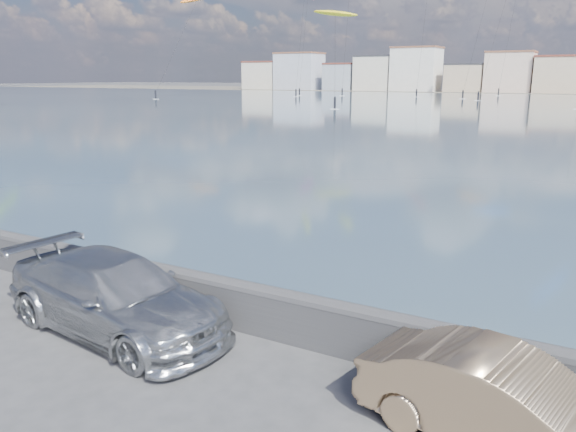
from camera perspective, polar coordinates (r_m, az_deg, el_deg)
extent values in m
plane|color=#333335|center=(10.58, -16.15, -15.70)|extent=(700.00, 700.00, 0.00)
cube|color=#304859|center=(98.14, 25.74, 9.70)|extent=(500.00, 177.00, 0.00)
cube|color=#28282B|center=(12.19, -7.19, -8.75)|extent=(400.00, 0.35, 0.90)
cylinder|color=#28282B|center=(12.02, -7.26, -6.77)|extent=(400.00, 0.36, 0.36)
cube|color=beige|center=(226.00, -2.43, 14.02)|extent=(14.00, 11.00, 10.00)
cube|color=brown|center=(226.06, -2.44, 15.36)|extent=(14.28, 11.22, 0.60)
cube|color=#B2B7C6|center=(218.26, 1.15, 14.42)|extent=(16.00, 12.00, 13.00)
cube|color=brown|center=(218.41, 1.15, 16.20)|extent=(16.32, 12.24, 0.60)
cube|color=#9EA8B7|center=(210.54, 5.47, 13.83)|extent=(11.00, 10.00, 9.00)
cube|color=brown|center=(210.58, 5.50, 15.13)|extent=(11.22, 10.20, 0.60)
cube|color=beige|center=(205.59, 8.89, 14.07)|extent=(13.00, 11.00, 11.50)
cube|color=#2D2D33|center=(205.69, 8.95, 15.76)|extent=(13.26, 11.22, 0.60)
cube|color=white|center=(200.92, 12.89, 14.25)|extent=(15.00, 12.00, 14.00)
cube|color=brown|center=(201.12, 13.01, 16.33)|extent=(15.30, 12.24, 0.60)
cube|color=#CCB293|center=(196.76, 17.57, 13.17)|extent=(12.00, 10.00, 8.50)
cube|color=#2D2D33|center=(196.79, 17.67, 14.49)|extent=(12.24, 10.20, 0.60)
cube|color=beige|center=(194.34, 21.60, 13.37)|extent=(14.00, 11.00, 12.00)
cube|color=brown|center=(194.47, 21.77, 15.22)|extent=(14.28, 11.22, 0.60)
cube|color=#CCB293|center=(192.70, 26.24, 12.70)|extent=(16.00, 13.00, 10.50)
cube|color=brown|center=(192.78, 26.42, 14.34)|extent=(16.32, 13.26, 0.60)
imported|color=#AAACB1|center=(12.13, -17.13, -7.69)|extent=(5.65, 2.85, 1.57)
imported|color=tan|center=(8.82, 21.23, -17.38)|extent=(4.40, 2.25, 1.38)
cube|color=white|center=(143.69, 0.81, 12.03)|extent=(1.40, 0.42, 0.08)
cylinder|color=black|center=(143.66, 0.81, 12.39)|extent=(0.36, 0.36, 1.70)
sphere|color=black|center=(143.64, 0.81, 12.75)|extent=(0.28, 0.28, 0.28)
cylinder|color=black|center=(147.29, 1.43, 18.99)|extent=(0.49, 6.94, 33.01)
cube|color=white|center=(133.05, -13.28, 11.50)|extent=(1.40, 0.42, 0.08)
cylinder|color=black|center=(133.02, -13.30, 11.89)|extent=(0.36, 0.36, 1.70)
sphere|color=black|center=(132.99, -13.33, 12.28)|extent=(0.28, 0.28, 0.28)
cylinder|color=black|center=(136.92, -11.21, 16.66)|extent=(3.07, 12.78, 21.34)
cube|color=white|center=(152.07, 1.17, 12.14)|extent=(1.40, 0.42, 0.08)
cylinder|color=black|center=(152.04, 1.17, 12.48)|extent=(0.36, 0.36, 1.70)
sphere|color=black|center=(152.02, 1.17, 12.82)|extent=(0.28, 0.28, 0.28)
cylinder|color=black|center=(157.95, 1.62, 17.28)|extent=(3.47, 11.16, 25.47)
cube|color=white|center=(135.99, 17.31, 11.30)|extent=(1.40, 0.42, 0.08)
cylinder|color=black|center=(135.96, 17.34, 11.68)|extent=(0.36, 0.36, 1.70)
sphere|color=black|center=(135.94, 17.37, 12.05)|extent=(0.28, 0.28, 0.28)
cylinder|color=black|center=(142.71, 18.61, 16.64)|extent=(1.37, 13.77, 24.00)
cube|color=white|center=(128.12, 18.73, 11.06)|extent=(1.40, 0.42, 0.08)
cylinder|color=black|center=(128.08, 18.76, 11.46)|extent=(0.36, 0.36, 1.70)
sphere|color=black|center=(128.06, 18.79, 11.86)|extent=(0.28, 0.28, 0.28)
cylinder|color=black|center=(131.96, 20.32, 16.74)|extent=(3.49, 8.19, 23.84)
cube|color=white|center=(151.02, 5.51, 12.07)|extent=(1.40, 0.42, 0.08)
cylinder|color=black|center=(151.00, 5.52, 12.41)|extent=(0.36, 0.36, 1.70)
sphere|color=black|center=(150.97, 5.53, 12.75)|extent=(0.28, 0.28, 0.28)
cylinder|color=black|center=(157.75, 6.05, 19.16)|extent=(3.30, 12.08, 36.14)
cube|color=white|center=(160.46, 20.57, 11.37)|extent=(1.40, 0.42, 0.08)
cylinder|color=black|center=(160.43, 20.60, 11.69)|extent=(0.36, 0.36, 1.70)
sphere|color=black|center=(160.41, 20.63, 12.01)|extent=(0.28, 0.28, 0.28)
cylinder|color=black|center=(164.33, 21.77, 17.91)|extent=(2.24, 7.22, 35.16)
ellipsoid|color=yellow|center=(98.32, 4.82, 19.83)|extent=(8.00, 2.66, 1.88)
cube|color=white|center=(90.27, 4.76, 10.78)|extent=(1.40, 0.42, 0.08)
cylinder|color=black|center=(90.23, 4.78, 11.35)|extent=(0.36, 0.36, 1.70)
sphere|color=black|center=(90.19, 4.79, 11.92)|extent=(0.28, 0.28, 0.28)
cylinder|color=black|center=(94.02, 4.80, 15.88)|extent=(3.44, 6.93, 13.82)
cube|color=white|center=(145.87, 12.91, 11.72)|extent=(1.40, 0.42, 0.08)
cylinder|color=black|center=(145.84, 12.93, 12.07)|extent=(0.36, 0.36, 1.70)
sphere|color=black|center=(145.82, 12.94, 12.42)|extent=(0.28, 0.28, 0.28)
cylinder|color=black|center=(152.87, 13.55, 17.41)|extent=(2.39, 13.46, 27.50)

